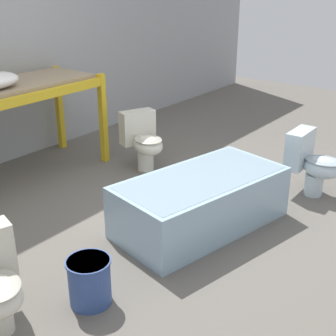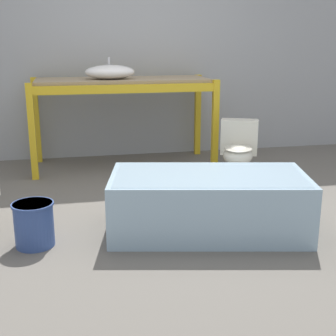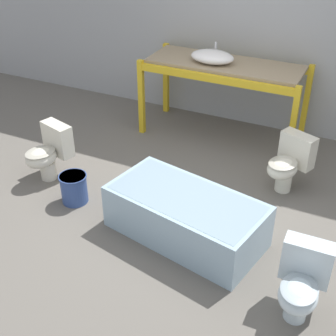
% 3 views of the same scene
% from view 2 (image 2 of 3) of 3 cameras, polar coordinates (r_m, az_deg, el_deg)
% --- Properties ---
extents(ground_plane, '(12.00, 12.00, 0.00)m').
position_cam_2_polar(ground_plane, '(4.25, 0.76, -4.83)').
color(ground_plane, '#666059').
extents(warehouse_wall_rear, '(10.80, 0.08, 3.20)m').
position_cam_2_polar(warehouse_wall_rear, '(6.08, -3.74, 16.63)').
color(warehouse_wall_rear, '#9EA0A3').
rests_on(warehouse_wall_rear, ground_plane).
extents(shelving_rack, '(2.10, 0.83, 1.03)m').
position_cam_2_polar(shelving_rack, '(5.51, -5.57, 9.31)').
color(shelving_rack, gold).
rests_on(shelving_rack, ground_plane).
extents(sink_basin, '(0.56, 0.36, 0.24)m').
position_cam_2_polar(sink_basin, '(5.40, -7.09, 11.53)').
color(sink_basin, white).
rests_on(sink_basin, shelving_rack).
extents(bathtub_main, '(1.63, 1.04, 0.47)m').
position_cam_2_polar(bathtub_main, '(3.66, 4.96, -3.80)').
color(bathtub_main, '#99B7CC').
rests_on(bathtub_main, ground_plane).
extents(toilet_near, '(0.52, 0.62, 0.64)m').
position_cam_2_polar(toilet_near, '(4.99, 8.58, 2.27)').
color(toilet_near, silver).
rests_on(toilet_near, ground_plane).
extents(bucket_white, '(0.30, 0.30, 0.33)m').
position_cam_2_polar(bucket_white, '(3.57, -16.02, -6.51)').
color(bucket_white, '#334C8C').
rests_on(bucket_white, ground_plane).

